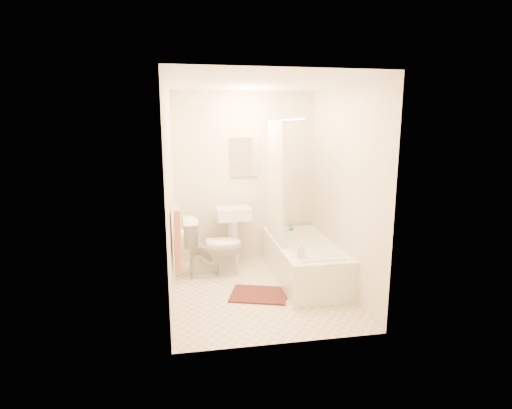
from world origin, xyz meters
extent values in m
plane|color=beige|center=(0.00, 0.00, 0.00)|extent=(2.40, 2.40, 0.00)
plane|color=white|center=(0.00, 0.00, 2.40)|extent=(2.40, 2.40, 0.00)
cube|color=beige|center=(0.00, 1.20, 1.20)|extent=(2.00, 0.02, 2.40)
cube|color=beige|center=(-1.00, 0.00, 1.20)|extent=(0.02, 2.40, 2.40)
cube|color=beige|center=(1.00, 0.00, 1.20)|extent=(0.02, 2.40, 2.40)
cube|color=white|center=(0.00, 1.18, 1.50)|extent=(0.40, 0.03, 0.55)
cylinder|color=silver|center=(0.30, 0.10, 2.00)|extent=(0.03, 1.70, 0.03)
cube|color=silver|center=(0.30, 0.50, 1.22)|extent=(0.04, 0.80, 1.55)
cylinder|color=silver|center=(-0.96, -0.25, 1.10)|extent=(0.02, 0.60, 0.02)
cube|color=#CC7266|center=(-0.93, -0.25, 0.78)|extent=(0.06, 0.45, 0.66)
cylinder|color=white|center=(-0.93, 0.12, 0.70)|extent=(0.11, 0.12, 0.12)
imported|color=white|center=(-0.50, 0.62, 0.38)|extent=(0.78, 0.44, 0.76)
cube|color=#4E2A1D|center=(-0.04, -0.14, 0.01)|extent=(0.76, 0.65, 0.02)
imported|color=white|center=(0.42, -0.27, 0.56)|extent=(0.10, 0.11, 0.18)
cube|color=#2F9955|center=(0.64, 0.95, 0.49)|extent=(0.12, 0.23, 0.04)
camera|label=1|loc=(-0.83, -4.41, 1.96)|focal=28.00mm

